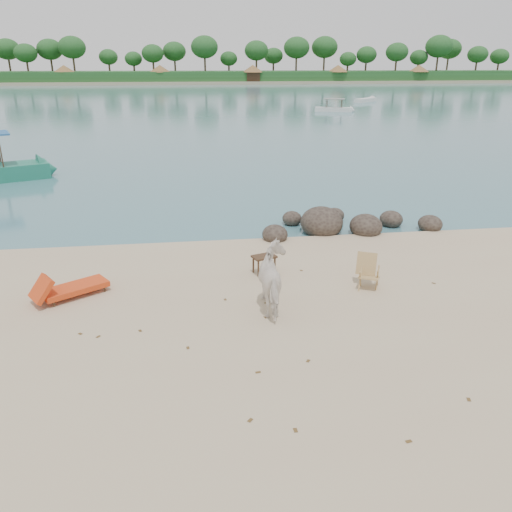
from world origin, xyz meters
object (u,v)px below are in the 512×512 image
Objects in this scene: cow at (276,281)px; deck_chair at (369,274)px; side_table at (264,266)px; boulders at (340,224)px; lounge_chair at (75,286)px.

deck_chair is at bearing -164.14° from cow.
deck_chair reaches higher than side_table.
side_table is at bearing -132.34° from boulders.
side_table is 2.75m from deck_chair.
lounge_chair is 7.16m from deck_chair.
cow reaches higher than boulders.
cow is 4.86m from lounge_chair.
side_table is (-3.08, -3.38, 0.05)m from boulders.
boulders is 3.69× the size of cow.
side_table is at bearing -24.00° from lounge_chair.
cow is 2.60m from deck_chair.
cow is at bearing -48.42° from lounge_chair.
boulders is 4.71m from deck_chair.
cow is at bearing -110.20° from side_table.
lounge_chair is at bearing -157.75° from deck_chair.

